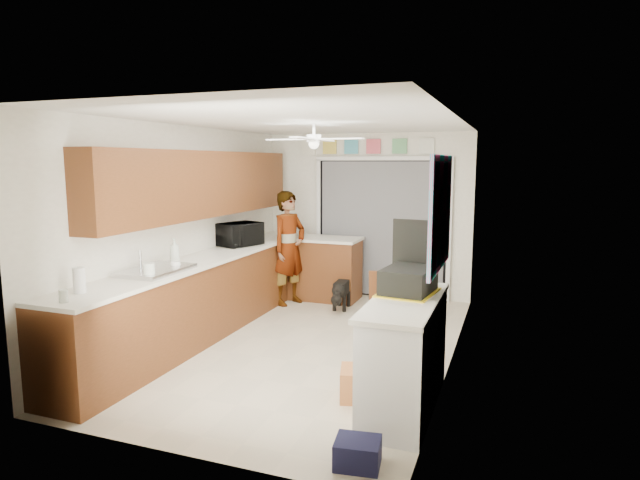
% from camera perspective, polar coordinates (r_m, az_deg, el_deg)
% --- Properties ---
extents(floor, '(5.00, 5.00, 0.00)m').
position_cam_1_polar(floor, '(6.25, -1.29, -11.00)').
color(floor, '#BCAE97').
rests_on(floor, ground).
extents(ceiling, '(5.00, 5.00, 0.00)m').
position_cam_1_polar(ceiling, '(5.91, -1.37, 12.52)').
color(ceiling, white).
rests_on(ceiling, ground).
extents(wall_back, '(3.20, 0.00, 3.20)m').
position_cam_1_polar(wall_back, '(8.31, 5.00, 2.65)').
color(wall_back, white).
rests_on(wall_back, ground).
extents(wall_front, '(3.20, 0.00, 3.20)m').
position_cam_1_polar(wall_front, '(3.77, -15.40, -4.49)').
color(wall_front, white).
rests_on(wall_front, ground).
extents(wall_left, '(0.00, 5.00, 5.00)m').
position_cam_1_polar(wall_left, '(6.70, -14.17, 1.06)').
color(wall_left, white).
rests_on(wall_left, ground).
extents(wall_right, '(0.00, 5.00, 5.00)m').
position_cam_1_polar(wall_right, '(5.57, 14.17, -0.36)').
color(wall_right, white).
rests_on(wall_right, ground).
extents(left_base_cabinets, '(0.60, 4.80, 0.90)m').
position_cam_1_polar(left_base_cabinets, '(6.68, -11.79, -5.86)').
color(left_base_cabinets, brown).
rests_on(left_base_cabinets, floor).
extents(left_countertop, '(0.62, 4.80, 0.04)m').
position_cam_1_polar(left_countertop, '(6.58, -11.83, -1.89)').
color(left_countertop, white).
rests_on(left_countertop, left_base_cabinets).
extents(upper_cabinets, '(0.32, 4.00, 0.80)m').
position_cam_1_polar(upper_cabinets, '(6.74, -12.24, 5.86)').
color(upper_cabinets, brown).
rests_on(upper_cabinets, wall_left).
extents(sink_basin, '(0.50, 0.76, 0.06)m').
position_cam_1_polar(sink_basin, '(5.77, -17.10, -3.17)').
color(sink_basin, silver).
rests_on(sink_basin, left_countertop).
extents(faucet, '(0.03, 0.03, 0.22)m').
position_cam_1_polar(faucet, '(5.87, -18.62, -2.10)').
color(faucet, silver).
rests_on(faucet, left_countertop).
extents(peninsula_base, '(1.00, 0.60, 0.90)m').
position_cam_1_polar(peninsula_base, '(8.11, 0.58, -3.18)').
color(peninsula_base, brown).
rests_on(peninsula_base, floor).
extents(peninsula_top, '(1.04, 0.64, 0.04)m').
position_cam_1_polar(peninsula_top, '(8.03, 0.58, 0.11)').
color(peninsula_top, white).
rests_on(peninsula_top, peninsula_base).
extents(back_opening_recess, '(2.00, 0.06, 2.10)m').
position_cam_1_polar(back_opening_recess, '(8.24, 6.60, 1.18)').
color(back_opening_recess, black).
rests_on(back_opening_recess, wall_back).
extents(curtain_panel, '(1.90, 0.03, 2.05)m').
position_cam_1_polar(curtain_panel, '(8.21, 6.54, 1.15)').
color(curtain_panel, gray).
rests_on(curtain_panel, wall_back).
extents(door_trim_left, '(0.06, 0.04, 2.10)m').
position_cam_1_polar(door_trim_left, '(8.51, -0.13, 1.46)').
color(door_trim_left, white).
rests_on(door_trim_left, wall_back).
extents(door_trim_right, '(0.06, 0.04, 2.10)m').
position_cam_1_polar(door_trim_right, '(8.04, 13.63, 0.82)').
color(door_trim_right, white).
rests_on(door_trim_right, wall_back).
extents(door_trim_head, '(2.10, 0.04, 0.06)m').
position_cam_1_polar(door_trim_head, '(8.15, 6.68, 8.64)').
color(door_trim_head, white).
rests_on(door_trim_head, wall_back).
extents(header_frame_0, '(0.22, 0.02, 0.22)m').
position_cam_1_polar(header_frame_0, '(8.42, 1.04, 9.91)').
color(header_frame_0, '#DEC54A').
rests_on(header_frame_0, wall_back).
extents(header_frame_1, '(0.22, 0.02, 0.22)m').
position_cam_1_polar(header_frame_1, '(8.32, 3.35, 9.91)').
color(header_frame_1, '#4AA7C5').
rests_on(header_frame_1, wall_back).
extents(header_frame_2, '(0.22, 0.02, 0.22)m').
position_cam_1_polar(header_frame_2, '(8.22, 5.72, 9.91)').
color(header_frame_2, '#DE5365').
rests_on(header_frame_2, wall_back).
extents(header_frame_3, '(0.22, 0.02, 0.22)m').
position_cam_1_polar(header_frame_3, '(8.13, 8.49, 9.88)').
color(header_frame_3, '#61AA72').
rests_on(header_frame_3, wall_back).
extents(header_frame_4, '(0.22, 0.02, 0.22)m').
position_cam_1_polar(header_frame_4, '(8.06, 11.32, 9.82)').
color(header_frame_4, silver).
rests_on(header_frame_4, wall_back).
extents(route66_sign, '(0.22, 0.02, 0.26)m').
position_cam_1_polar(route66_sign, '(8.55, -1.22, 9.88)').
color(route66_sign, silver).
rests_on(route66_sign, wall_back).
extents(right_counter_base, '(0.50, 1.40, 0.90)m').
position_cam_1_polar(right_counter_base, '(4.65, 9.06, -12.13)').
color(right_counter_base, white).
rests_on(right_counter_base, floor).
extents(right_counter_top, '(0.54, 1.44, 0.04)m').
position_cam_1_polar(right_counter_top, '(4.51, 9.07, -6.52)').
color(right_counter_top, white).
rests_on(right_counter_top, right_counter_base).
extents(abstract_painting, '(0.03, 1.15, 0.95)m').
position_cam_1_polar(abstract_painting, '(4.54, 12.74, 2.85)').
color(abstract_painting, '#E755A9').
rests_on(abstract_painting, wall_right).
extents(ceiling_fan, '(1.14, 1.14, 0.24)m').
position_cam_1_polar(ceiling_fan, '(6.09, -0.66, 10.70)').
color(ceiling_fan, white).
rests_on(ceiling_fan, ceiling).
extents(microwave, '(0.55, 0.66, 0.31)m').
position_cam_1_polar(microwave, '(7.34, -8.55, 0.62)').
color(microwave, black).
rests_on(microwave, left_countertop).
extents(soap_bottle, '(0.11, 0.11, 0.29)m').
position_cam_1_polar(soap_bottle, '(6.20, -15.25, -1.10)').
color(soap_bottle, silver).
rests_on(soap_bottle, left_countertop).
extents(cup, '(0.13, 0.13, 0.08)m').
position_cam_1_polar(cup, '(5.88, -15.16, -2.61)').
color(cup, white).
rests_on(cup, left_countertop).
extents(jar_a, '(0.11, 0.11, 0.15)m').
position_cam_1_polar(jar_a, '(5.47, -17.76, -3.16)').
color(jar_a, silver).
rests_on(jar_a, left_countertop).
extents(jar_b, '(0.08, 0.08, 0.11)m').
position_cam_1_polar(jar_b, '(4.82, -25.69, -5.40)').
color(jar_b, silver).
rests_on(jar_b, left_countertop).
extents(paper_towel_roll, '(0.13, 0.13, 0.23)m').
position_cam_1_polar(paper_towel_roll, '(5.08, -24.30, -3.94)').
color(paper_towel_roll, white).
rests_on(paper_towel_roll, left_countertop).
extents(suitcase, '(0.45, 0.56, 0.22)m').
position_cam_1_polar(suitcase, '(4.70, 9.41, -4.27)').
color(suitcase, black).
rests_on(suitcase, right_counter_top).
extents(suitcase_rim, '(0.51, 0.63, 0.02)m').
position_cam_1_polar(suitcase_rim, '(4.73, 9.38, -5.57)').
color(suitcase_rim, yellow).
rests_on(suitcase_rim, suitcase).
extents(suitcase_lid, '(0.42, 0.08, 0.50)m').
position_cam_1_polar(suitcase_lid, '(4.94, 10.11, -0.74)').
color(suitcase_lid, black).
rests_on(suitcase_lid, suitcase).
extents(cardboard_box, '(0.51, 0.43, 0.27)m').
position_cam_1_polar(cardboard_box, '(4.88, 4.88, -15.03)').
color(cardboard_box, '#B16037').
rests_on(cardboard_box, floor).
extents(navy_crate, '(0.34, 0.29, 0.19)m').
position_cam_1_polar(navy_crate, '(3.94, 4.03, -21.72)').
color(navy_crate, '#141534').
rests_on(navy_crate, floor).
extents(cabinet_door_panel, '(0.48, 0.24, 0.68)m').
position_cam_1_polar(cabinet_door_panel, '(7.02, 7.13, -5.95)').
color(cabinet_door_panel, brown).
rests_on(cabinet_door_panel, floor).
extents(man, '(0.59, 0.71, 1.66)m').
position_cam_1_polar(man, '(7.77, -3.31, -0.86)').
color(man, white).
rests_on(man, floor).
extents(dog, '(0.29, 0.59, 0.45)m').
position_cam_1_polar(dog, '(7.62, 2.32, -5.70)').
color(dog, black).
rests_on(dog, floor).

